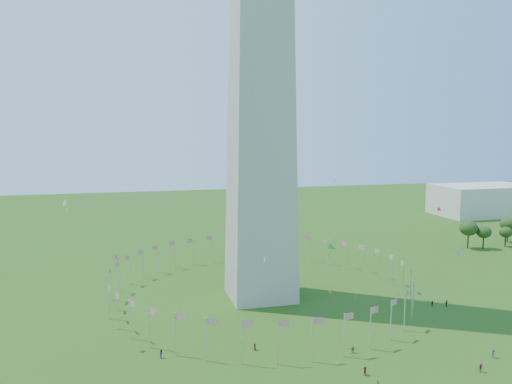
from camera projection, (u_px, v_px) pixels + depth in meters
flag_ring at (260, 281)px, 135.82m from camera, size 80.24×80.24×9.00m
gov_building_east_a at (483, 200)px, 268.08m from camera, size 50.00×30.00×16.00m
crowd at (410, 377)px, 90.29m from camera, size 84.37×69.46×1.94m
kites_aloft at (320, 247)px, 115.02m from camera, size 103.11×77.29×35.23m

